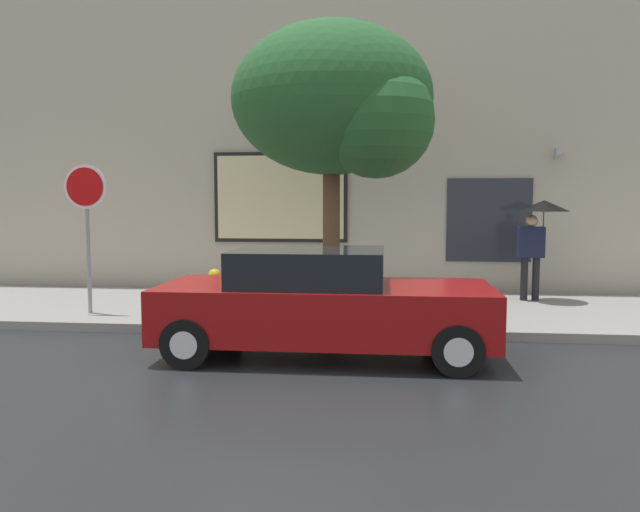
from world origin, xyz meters
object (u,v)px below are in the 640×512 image
Objects in this scene: fire_hydrant at (215,292)px; street_tree at (340,104)px; stop_sign at (86,209)px; parked_car at (322,303)px; pedestrian_with_umbrella at (539,221)px.

fire_hydrant is 0.16× the size of street_tree.
stop_sign reaches higher than fire_hydrant.
parked_car is 4.88m from stop_sign.
street_tree is at bearing -152.21° from pedestrian_with_umbrella.
pedestrian_with_umbrella reaches higher than parked_car.
pedestrian_with_umbrella is 4.71m from street_tree.
parked_car is at bearing -24.06° from stop_sign.
street_tree is at bearing 1.10° from fire_hydrant.
pedestrian_with_umbrella reaches higher than fire_hydrant.
street_tree is at bearing 87.97° from parked_car.
stop_sign is at bearing 155.94° from parked_car.
parked_car is 2.26× the size of pedestrian_with_umbrella.
stop_sign is (-4.31, 1.92, 1.26)m from parked_car.
pedestrian_with_umbrella is 0.77× the size of stop_sign.
fire_hydrant is at bearing -178.90° from street_tree.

